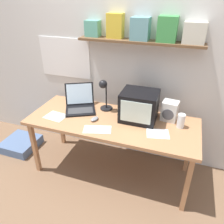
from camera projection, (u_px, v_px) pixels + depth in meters
The scene contains 13 objects.
ground_plane at pixel (112, 170), 2.67m from camera, with size 12.00×12.00×0.00m, color brown.
back_wall at pixel (126, 53), 2.42m from camera, with size 5.60×0.24×2.60m.
corner_desk at pixel (112, 125), 2.35m from camera, with size 1.81×0.71×0.71m.
crt_monitor at pixel (139, 106), 2.27m from camera, with size 0.38×0.33×0.31m.
laptop at pixel (80, 103), 2.54m from camera, with size 0.46×0.47×0.26m.
desk_lamp at pixel (104, 92), 2.41m from camera, with size 0.14×0.17×0.37m.
juice_glass at pixel (181, 122), 2.18m from camera, with size 0.07×0.07×0.15m.
space_heater at pixel (170, 111), 2.29m from camera, with size 0.18×0.16×0.21m.
computer_mouse at pixel (95, 119), 2.32m from camera, with size 0.09×0.12×0.03m.
loose_paper_near_monitor at pixel (56, 116), 2.39m from camera, with size 0.25×0.20×0.00m.
loose_paper_near_laptop at pixel (97, 129), 2.17m from camera, with size 0.30×0.22×0.00m.
printed_handout at pixel (158, 134), 2.11m from camera, with size 0.24×0.21×0.00m.
floor_cushion at pixel (21, 144), 3.02m from camera, with size 0.44×0.44×0.12m.
Camera 1 is at (0.65, -1.88, 1.92)m, focal length 35.00 mm.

